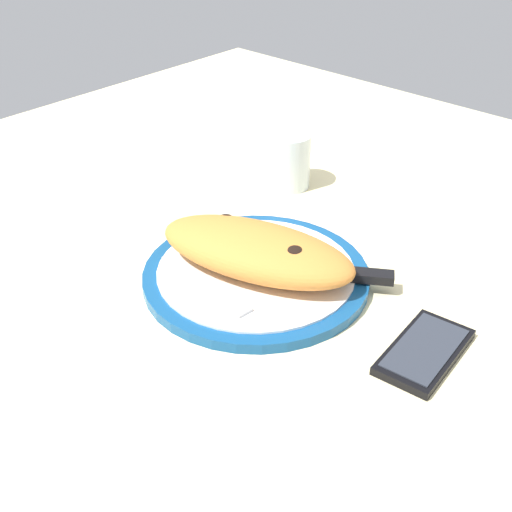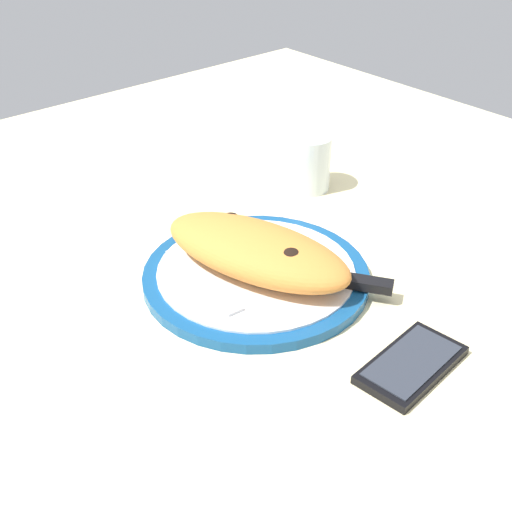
# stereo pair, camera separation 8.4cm
# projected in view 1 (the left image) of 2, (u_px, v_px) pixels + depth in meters

# --- Properties ---
(ground_plane) EXTENTS (1.50, 1.50, 0.03)m
(ground_plane) POSITION_uv_depth(u_px,v_px,m) (256.00, 290.00, 0.87)
(ground_plane) COLOR beige
(plate) EXTENTS (0.29, 0.29, 0.02)m
(plate) POSITION_uv_depth(u_px,v_px,m) (256.00, 275.00, 0.86)
(plate) COLOR navy
(plate) RESTS_ON ground_plane
(calzone) EXTENTS (0.28, 0.18, 0.06)m
(calzone) POSITION_uv_depth(u_px,v_px,m) (255.00, 251.00, 0.84)
(calzone) COLOR orange
(calzone) RESTS_ON plate
(fork) EXTENTS (0.16, 0.03, 0.00)m
(fork) POSITION_uv_depth(u_px,v_px,m) (211.00, 289.00, 0.81)
(fork) COLOR silver
(fork) RESTS_ON plate
(knife) EXTENTS (0.20, 0.14, 0.01)m
(knife) POSITION_uv_depth(u_px,v_px,m) (330.00, 273.00, 0.84)
(knife) COLOR silver
(knife) RESTS_ON plate
(smartphone) EXTENTS (0.08, 0.13, 0.01)m
(smartphone) POSITION_uv_depth(u_px,v_px,m) (424.00, 351.00, 0.74)
(smartphone) COLOR black
(smartphone) RESTS_ON ground_plane
(water_glass) EXTENTS (0.07, 0.07, 0.09)m
(water_glass) POSITION_uv_depth(u_px,v_px,m) (288.00, 164.00, 1.07)
(water_glass) COLOR silver
(water_glass) RESTS_ON ground_plane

